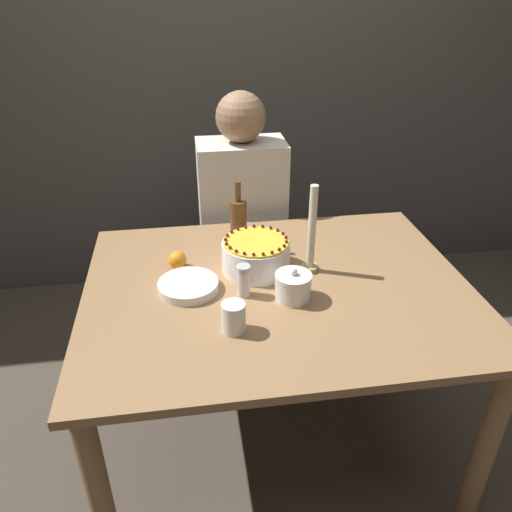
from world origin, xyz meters
TOP-DOWN VIEW (x-y plane):
  - ground_plane at (0.00, 0.00)m, footprint 12.00×12.00m
  - wall_behind at (0.00, 1.40)m, footprint 8.00×0.05m
  - dining_table at (0.00, 0.00)m, footprint 1.34×1.04m
  - cake at (-0.06, 0.12)m, footprint 0.25×0.25m
  - sugar_bowl at (0.03, -0.08)m, footprint 0.12×0.12m
  - sugar_shaker at (-0.13, -0.04)m, footprint 0.05×0.05m
  - plate_stack at (-0.31, 0.02)m, footprint 0.21×0.21m
  - candle at (0.13, 0.08)m, footprint 0.06×0.06m
  - bottle at (-0.10, 0.29)m, footprint 0.06×0.06m
  - cup at (-0.18, -0.23)m, footprint 0.07×0.07m
  - orange_fruit_0 at (-0.34, 0.17)m, footprint 0.07×0.07m
  - person_man_blue_shirt at (-0.04, 0.72)m, footprint 0.40×0.34m

SIDE VIEW (x-z plane):
  - ground_plane at x=0.00m, z-range 0.00..0.00m
  - person_man_blue_shirt at x=-0.04m, z-range -0.08..1.21m
  - dining_table at x=0.00m, z-range 0.27..1.04m
  - plate_stack at x=-0.31m, z-range 0.77..0.80m
  - orange_fruit_0 at x=-0.34m, z-range 0.77..0.83m
  - sugar_bowl at x=0.03m, z-range 0.76..0.87m
  - cup at x=-0.18m, z-range 0.77..0.87m
  - sugar_shaker at x=-0.13m, z-range 0.77..0.88m
  - cake at x=-0.06m, z-range 0.76..0.89m
  - bottle at x=-0.10m, z-range 0.74..1.01m
  - candle at x=0.13m, z-range 0.74..1.07m
  - wall_behind at x=0.00m, z-range 0.00..2.60m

